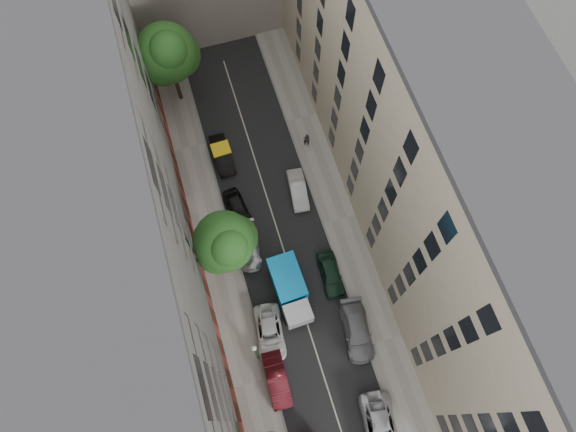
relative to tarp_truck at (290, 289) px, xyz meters
name	(u,v)px	position (x,y,z in m)	size (l,w,h in m)	color
ground	(280,237)	(0.60, 5.06, -1.45)	(120.00, 120.00, 0.00)	#4C4C49
road_surface	(280,237)	(0.60, 5.06, -1.44)	(8.00, 44.00, 0.02)	black
sidewalk_left	(218,255)	(-4.90, 5.06, -1.38)	(3.00, 44.00, 0.15)	gray
sidewalk_right	(339,220)	(6.10, 5.06, -1.38)	(3.00, 44.00, 0.15)	gray
building_left	(120,232)	(-10.40, 5.06, 8.55)	(8.00, 44.00, 20.00)	#504D4A
building_right	(425,148)	(11.60, 5.06, 8.55)	(8.00, 44.00, 20.00)	#C0AF95
tarp_truck	(290,289)	(0.00, 0.00, 0.00)	(2.44, 5.76, 2.63)	black
car_left_1	(277,380)	(-3.00, -6.34, -0.72)	(1.54, 4.42, 1.46)	#4E0F17
car_left_2	(270,333)	(-2.54, -2.74, -0.79)	(2.19, 4.75, 1.32)	silver
car_left_3	(249,246)	(-2.20, 4.86, -0.79)	(1.85, 4.56, 1.32)	#BBBBC0
car_left_4	(238,209)	(-2.20, 8.46, -0.77)	(1.61, 3.99, 1.36)	black
car_left_5	(222,155)	(-2.20, 14.06, -0.75)	(1.49, 4.26, 1.41)	black
car_right_0	(380,428)	(3.40, -11.94, -0.70)	(2.48, 5.37, 1.49)	silver
car_right_1	(357,331)	(4.18, -4.62, -0.70)	(2.10, 5.17, 1.50)	slate
car_right_2	(331,274)	(3.68, 0.46, -0.75)	(1.65, 4.11, 1.40)	#152F20
car_right_3	(298,190)	(3.40, 8.66, -0.79)	(1.41, 4.03, 1.33)	silver
tree_mid	(226,243)	(-3.90, 3.95, 3.94)	(5.08, 4.77, 7.92)	#382619
tree_far	(168,55)	(-4.36, 21.57, 5.05)	(5.50, 5.26, 9.42)	#382619
lamp_post	(255,352)	(-3.97, -4.25, 2.27)	(0.36, 0.36, 5.71)	#164E2B
pedestrian	(307,140)	(5.63, 13.13, -0.45)	(0.62, 0.41, 1.70)	black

